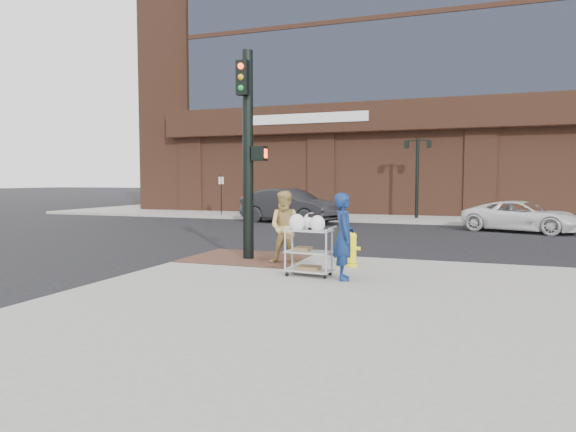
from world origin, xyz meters
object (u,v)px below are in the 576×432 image
at_px(sedan_dark, 290,206).
at_px(fire_hydrant, 352,249).
at_px(lamp_post, 417,169).
at_px(minivan_white, 522,216).
at_px(pedestrian_tan, 286,227).
at_px(woman_blue, 344,236).
at_px(traffic_signal_pole, 248,148).
at_px(utility_cart, 309,248).

distance_m(sedan_dark, fire_hydrant, 13.55).
height_order(lamp_post, sedan_dark, lamp_post).
bearing_deg(minivan_white, pedestrian_tan, 172.57).
xyz_separation_m(woman_blue, minivan_white, (4.21, 12.80, -0.37)).
height_order(minivan_white, fire_hydrant, minivan_white).
bearing_deg(lamp_post, traffic_signal_pole, -99.24).
bearing_deg(traffic_signal_pole, pedestrian_tan, -19.11).
distance_m(lamp_post, woman_blue, 17.08).
height_order(woman_blue, utility_cart, woman_blue).
xyz_separation_m(minivan_white, utility_cart, (-4.97, -12.65, 0.10)).
bearing_deg(minivan_white, traffic_signal_pole, 167.47).
bearing_deg(utility_cart, traffic_signal_pole, 141.39).
bearing_deg(lamp_post, pedestrian_tan, -95.01).
height_order(sedan_dark, minivan_white, sedan_dark).
height_order(woman_blue, sedan_dark, woman_blue).
distance_m(lamp_post, utility_cart, 16.96).
relative_size(woman_blue, sedan_dark, 0.33).
distance_m(lamp_post, pedestrian_tan, 15.76).
distance_m(woman_blue, sedan_dark, 15.02).
relative_size(woman_blue, fire_hydrant, 2.18).
distance_m(lamp_post, fire_hydrant, 15.61).
bearing_deg(woman_blue, utility_cart, 60.64).
distance_m(traffic_signal_pole, pedestrian_tan, 2.18).
xyz_separation_m(traffic_signal_pole, minivan_white, (7.00, 11.02, -2.21)).
bearing_deg(sedan_dark, traffic_signal_pole, -148.36).
bearing_deg(sedan_dark, woman_blue, -139.78).
xyz_separation_m(traffic_signal_pole, fire_hydrant, (2.61, -0.24, -2.29)).
bearing_deg(fire_hydrant, woman_blue, -83.52).
relative_size(lamp_post, woman_blue, 2.39).
xyz_separation_m(sedan_dark, minivan_white, (10.18, -0.98, -0.21)).
height_order(pedestrian_tan, minivan_white, pedestrian_tan).
height_order(sedan_dark, utility_cart, sedan_dark).
height_order(lamp_post, pedestrian_tan, lamp_post).
relative_size(lamp_post, fire_hydrant, 5.20).
relative_size(utility_cart, fire_hydrant, 1.63).
bearing_deg(sedan_dark, minivan_white, -78.73).
distance_m(traffic_signal_pole, fire_hydrant, 3.48).
bearing_deg(utility_cart, sedan_dark, 110.95).
xyz_separation_m(sedan_dark, utility_cart, (5.22, -13.63, -0.11)).
relative_size(lamp_post, utility_cart, 3.18).
distance_m(pedestrian_tan, minivan_white, 12.84).
height_order(lamp_post, woman_blue, lamp_post).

